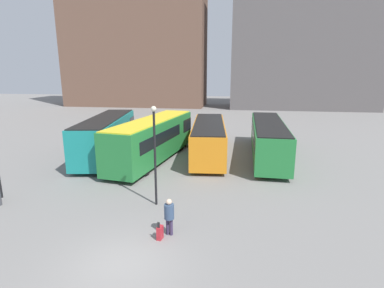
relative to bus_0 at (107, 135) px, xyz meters
The scene contains 10 objects.
ground_plane 15.54m from the bus_0, 64.59° to the right, with size 160.00×160.00×0.00m, color slate.
building_block_left 43.15m from the bus_0, 104.86° to the left, with size 28.42×10.15×34.98m.
building_block_right 46.71m from the bus_0, 59.81° to the left, with size 26.49×11.56×29.07m.
bus_0 is the anchor object (origin of this frame).
bus_1 4.22m from the bus_0, ahead, with size 4.30×11.84×3.28m.
bus_2 8.50m from the bus_0, 10.00° to the left, with size 3.46×11.32×2.77m.
bus_3 13.35m from the bus_0, ahead, with size 2.80×12.46×2.90m.
traveler 14.11m from the bus_0, 55.80° to the right, with size 0.48×0.48×1.64m.
suitcase 14.33m from the bus_0, 57.77° to the right, with size 0.24×0.37×0.83m.
lamp_post_2 11.05m from the bus_0, 53.25° to the right, with size 0.28×0.28×5.21m.
Camera 1 is at (3.97, -9.08, 6.81)m, focal length 28.00 mm.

